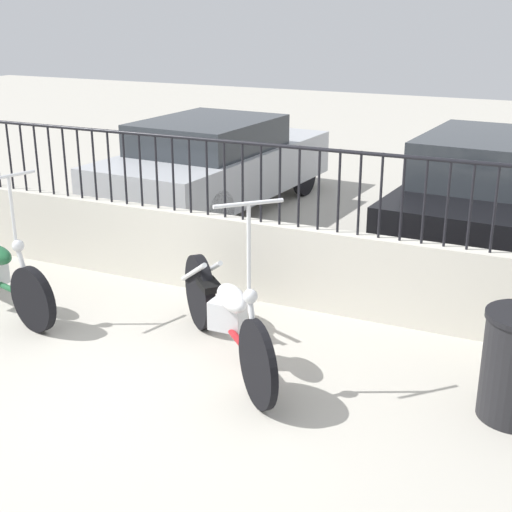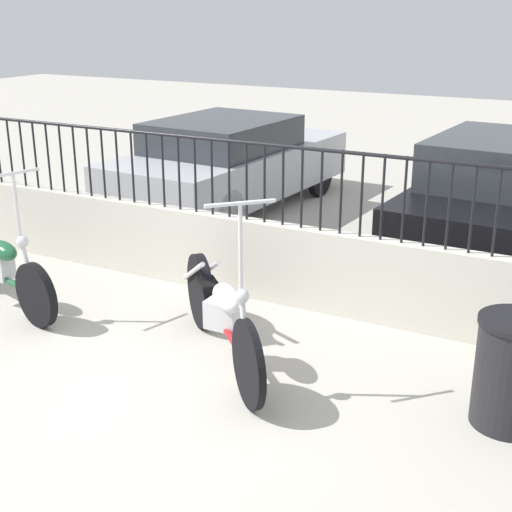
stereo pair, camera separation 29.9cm
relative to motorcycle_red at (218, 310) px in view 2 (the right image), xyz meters
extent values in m
plane|color=#B7B2A5|center=(-0.24, -0.94, -0.42)|extent=(40.00, 40.00, 0.00)
cube|color=beige|center=(-0.24, 1.30, -0.02)|extent=(8.50, 0.18, 0.81)
cylinder|color=black|center=(-3.60, 1.30, 0.78)|extent=(0.02, 0.02, 0.79)
cylinder|color=black|center=(-3.40, 1.30, 0.78)|extent=(0.02, 0.02, 0.79)
cylinder|color=black|center=(-3.20, 1.30, 0.78)|extent=(0.02, 0.02, 0.79)
cylinder|color=black|center=(-3.01, 1.30, 0.78)|extent=(0.02, 0.02, 0.79)
cylinder|color=black|center=(-2.81, 1.30, 0.78)|extent=(0.02, 0.02, 0.79)
cylinder|color=black|center=(-2.61, 1.30, 0.78)|extent=(0.02, 0.02, 0.79)
cylinder|color=black|center=(-2.41, 1.30, 0.78)|extent=(0.02, 0.02, 0.79)
cylinder|color=black|center=(-2.21, 1.30, 0.78)|extent=(0.02, 0.02, 0.79)
cylinder|color=black|center=(-2.02, 1.30, 0.78)|extent=(0.02, 0.02, 0.79)
cylinder|color=black|center=(-1.82, 1.30, 0.78)|extent=(0.02, 0.02, 0.79)
cylinder|color=black|center=(-1.62, 1.30, 0.78)|extent=(0.02, 0.02, 0.79)
cylinder|color=black|center=(-1.42, 1.30, 0.78)|extent=(0.02, 0.02, 0.79)
cylinder|color=black|center=(-1.23, 1.30, 0.78)|extent=(0.02, 0.02, 0.79)
cylinder|color=black|center=(-1.03, 1.30, 0.78)|extent=(0.02, 0.02, 0.79)
cylinder|color=black|center=(-0.83, 1.30, 0.78)|extent=(0.02, 0.02, 0.79)
cylinder|color=black|center=(-0.63, 1.30, 0.78)|extent=(0.02, 0.02, 0.79)
cylinder|color=black|center=(-0.43, 1.30, 0.78)|extent=(0.02, 0.02, 0.79)
cylinder|color=black|center=(-0.24, 1.30, 0.78)|extent=(0.02, 0.02, 0.79)
cylinder|color=black|center=(-0.04, 1.30, 0.78)|extent=(0.02, 0.02, 0.79)
cylinder|color=black|center=(0.16, 1.30, 0.78)|extent=(0.02, 0.02, 0.79)
cylinder|color=black|center=(0.36, 1.30, 0.78)|extent=(0.02, 0.02, 0.79)
cylinder|color=black|center=(0.55, 1.30, 0.78)|extent=(0.02, 0.02, 0.79)
cylinder|color=black|center=(0.75, 1.30, 0.78)|extent=(0.02, 0.02, 0.79)
cylinder|color=black|center=(0.95, 1.30, 0.78)|extent=(0.02, 0.02, 0.79)
cylinder|color=black|center=(1.15, 1.30, 0.78)|extent=(0.02, 0.02, 0.79)
cylinder|color=black|center=(1.34, 1.30, 0.78)|extent=(0.02, 0.02, 0.79)
cylinder|color=black|center=(1.54, 1.30, 0.78)|extent=(0.02, 0.02, 0.79)
cylinder|color=black|center=(1.74, 1.30, 0.78)|extent=(0.02, 0.02, 0.79)
cylinder|color=black|center=(1.94, 1.30, 0.78)|extent=(0.02, 0.02, 0.79)
cylinder|color=black|center=(-0.24, 1.30, 1.15)|extent=(8.50, 0.04, 0.04)
cylinder|color=black|center=(0.60, -0.59, -0.08)|extent=(0.53, 0.51, 0.68)
cylinder|color=black|center=(-0.46, 0.45, -0.08)|extent=(0.56, 0.55, 0.69)
cylinder|color=#AD191E|center=(0.07, -0.07, -0.08)|extent=(1.02, 1.00, 0.06)
cube|color=silver|center=(0.11, -0.10, 0.02)|extent=(0.28, 0.18, 0.24)
ellipsoid|color=white|center=(0.19, -0.19, 0.22)|extent=(0.47, 0.47, 0.18)
cube|color=black|center=(-0.25, 0.24, 0.10)|extent=(0.31, 0.31, 0.06)
cylinder|color=silver|center=(0.54, -0.52, 0.17)|extent=(0.19, 0.19, 0.51)
sphere|color=silver|center=(0.50, -0.48, 0.40)|extent=(0.11, 0.11, 0.11)
cylinder|color=silver|center=(0.47, -0.46, 0.75)|extent=(0.03, 0.03, 0.67)
cylinder|color=silver|center=(0.47, -0.46, 1.09)|extent=(0.38, 0.39, 0.03)
cylinder|color=silver|center=(-0.48, 0.37, 0.14)|extent=(0.56, 0.55, 0.42)
cylinder|color=silver|center=(-0.38, 0.47, 0.14)|extent=(0.56, 0.55, 0.42)
cylinder|color=black|center=(-1.79, -0.27, -0.11)|extent=(0.61, 0.25, 0.61)
ellipsoid|color=#1E5933|center=(-2.34, -0.12, 0.19)|extent=(0.49, 0.32, 0.18)
cylinder|color=silver|center=(-1.87, -0.25, 0.14)|extent=(0.22, 0.10, 0.51)
sphere|color=silver|center=(-1.93, -0.23, 0.37)|extent=(0.11, 0.11, 0.11)
cylinder|color=silver|center=(-1.96, -0.23, 0.69)|extent=(0.03, 0.03, 0.61)
cylinder|color=silver|center=(-1.96, -0.23, 1.00)|extent=(0.17, 0.51, 0.03)
cylinder|color=black|center=(2.35, 0.06, -0.04)|extent=(0.52, 0.52, 0.77)
cylinder|color=black|center=(-2.97, 5.49, -0.10)|extent=(0.15, 0.65, 0.64)
cylinder|color=black|center=(-1.36, 5.38, -0.10)|extent=(0.15, 0.65, 0.64)
cylinder|color=black|center=(-3.15, 2.93, -0.10)|extent=(0.15, 0.65, 0.64)
cylinder|color=black|center=(-1.53, 2.82, -0.10)|extent=(0.15, 0.65, 0.64)
cube|color=#B7BABF|center=(-2.25, 4.16, 0.14)|extent=(2.00, 4.24, 0.65)
cube|color=#2D3338|center=(-2.27, 3.95, 0.68)|extent=(1.68, 2.09, 0.43)
cylinder|color=black|center=(0.90, 5.32, -0.10)|extent=(0.15, 0.65, 0.64)
cylinder|color=black|center=(0.72, 2.82, -0.10)|extent=(0.15, 0.65, 0.64)
cube|color=black|center=(1.61, 4.02, 0.13)|extent=(1.99, 4.15, 0.62)
cube|color=#2D3338|center=(1.60, 3.82, 0.71)|extent=(1.67, 2.04, 0.54)
camera|label=1|loc=(2.56, -4.81, 2.40)|focal=50.00mm
camera|label=2|loc=(2.83, -4.68, 2.40)|focal=50.00mm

